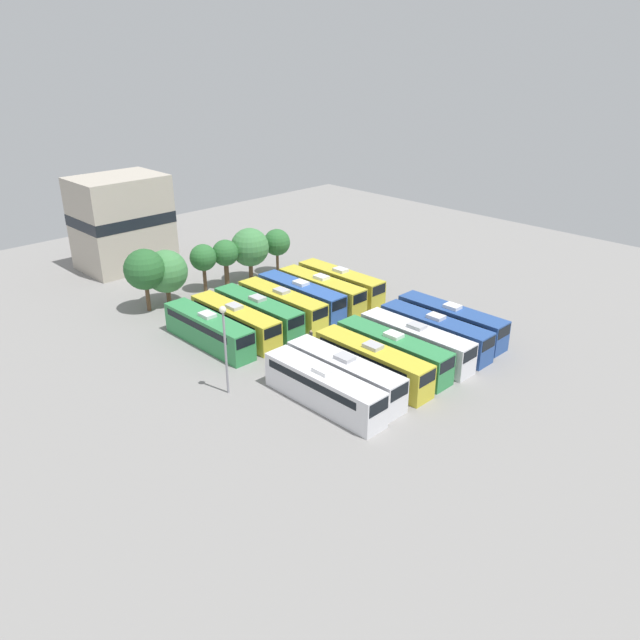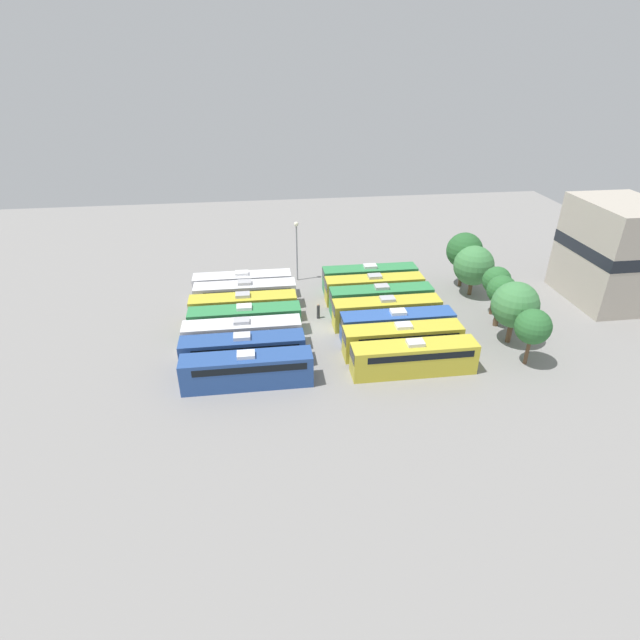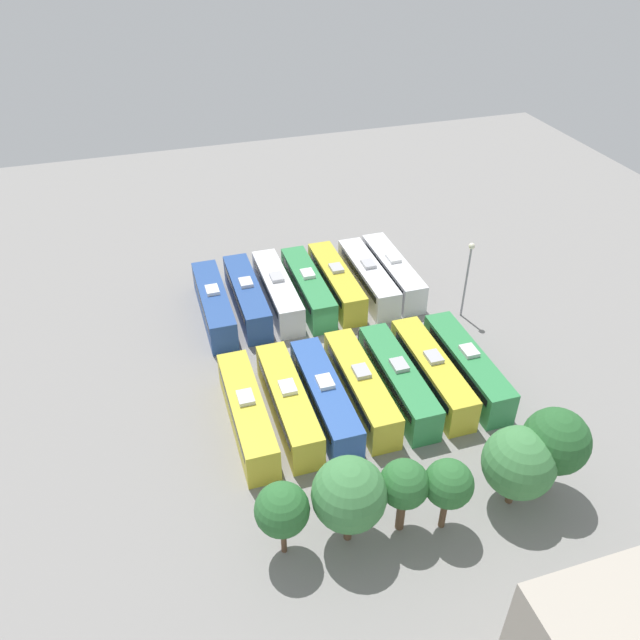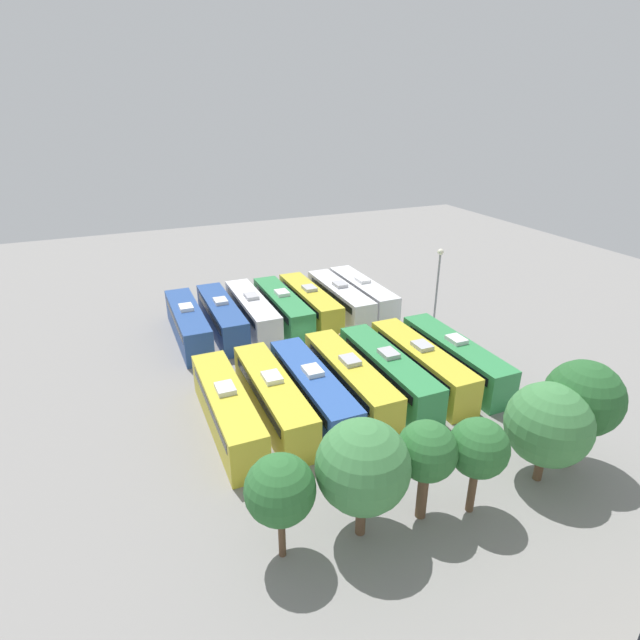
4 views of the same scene
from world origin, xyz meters
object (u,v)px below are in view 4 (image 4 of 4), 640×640
(tree_5, at_px, (280,490))
(bus_9, at_px, (388,372))
(bus_5, at_px, (222,316))
(tree_2, at_px, (478,449))
(bus_0, at_px, (362,294))
(bus_12, at_px, (273,397))
(bus_4, at_px, (252,311))
(tree_4, at_px, (363,466))
(bus_7, at_px, (455,357))
(tree_0, at_px, (583,398))
(bus_8, at_px, (421,363))
(worker_person, at_px, (340,343))
(bus_6, at_px, (188,323))
(bus_10, at_px, (350,379))
(light_pole, at_px, (438,275))
(tree_3, at_px, (427,452))
(tree_1, at_px, (548,425))
(bus_11, at_px, (313,390))
(bus_13, at_px, (227,409))
(bus_1, at_px, (340,299))
(bus_2, at_px, (310,302))

(tree_5, bearing_deg, bus_9, -137.85)
(bus_5, distance_m, tree_2, 29.66)
(bus_0, distance_m, bus_12, 22.23)
(bus_4, distance_m, tree_4, 27.96)
(bus_7, relative_size, tree_0, 1.67)
(bus_4, relative_size, bus_8, 1.00)
(bus_4, bearing_deg, tree_5, 76.73)
(worker_person, height_order, tree_5, tree_5)
(bus_12, relative_size, tree_0, 1.67)
(bus_6, distance_m, bus_10, 18.07)
(light_pole, bearing_deg, bus_0, -58.26)
(tree_5, bearing_deg, tree_3, 176.05)
(bus_0, xyz_separation_m, bus_4, (12.41, 0.01, 0.00))
(bus_9, relative_size, worker_person, 6.52)
(tree_3, bearing_deg, bus_9, -112.17)
(worker_person, bearing_deg, light_pole, -172.99)
(bus_9, relative_size, tree_5, 2.03)
(tree_1, bearing_deg, bus_5, -66.08)
(bus_8, bearing_deg, bus_0, -101.03)
(bus_9, bearing_deg, bus_10, -2.72)
(bus_11, xyz_separation_m, tree_4, (2.12, 11.57, 2.66))
(bus_9, height_order, tree_3, tree_3)
(bus_6, relative_size, bus_10, 1.00)
(bus_0, height_order, bus_5, same)
(bus_13, height_order, tree_4, tree_4)
(bus_0, relative_size, light_pole, 1.48)
(light_pole, relative_size, tree_1, 1.26)
(bus_7, relative_size, worker_person, 6.52)
(bus_10, xyz_separation_m, light_pole, (-13.81, -8.71, 3.75))
(bus_1, distance_m, worker_person, 9.10)
(bus_12, height_order, tree_2, tree_2)
(bus_6, height_order, worker_person, bus_6)
(bus_0, xyz_separation_m, bus_8, (3.10, 15.90, 0.00))
(bus_10, bearing_deg, bus_9, 177.28)
(bus_7, relative_size, bus_8, 1.00)
(bus_12, distance_m, tree_0, 19.78)
(bus_2, height_order, bus_4, same)
(bus_6, bearing_deg, bus_10, 121.46)
(bus_5, height_order, light_pole, light_pole)
(tree_2, height_order, tree_3, tree_3)
(bus_1, distance_m, tree_1, 28.09)
(bus_10, bearing_deg, tree_5, 50.81)
(bus_2, height_order, worker_person, bus_2)
(bus_5, bearing_deg, tree_2, 104.00)
(tree_2, height_order, tree_4, tree_4)
(bus_6, xyz_separation_m, tree_3, (-7.73, 27.59, 2.59))
(bus_5, xyz_separation_m, tree_1, (-12.53, 28.25, 2.22))
(bus_10, distance_m, tree_3, 12.56)
(bus_6, distance_m, tree_2, 30.29)
(bus_4, relative_size, bus_11, 1.00)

